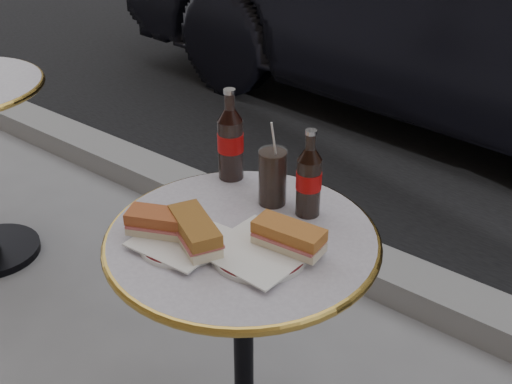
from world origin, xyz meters
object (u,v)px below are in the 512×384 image
Objects in this scene: plate_right at (260,253)px; cola_bottle_right at (309,173)px; cola_glass at (273,177)px; cola_bottle_left at (230,134)px; plate_left at (182,241)px; bistro_table at (244,355)px.

plate_right is 0.96× the size of cola_bottle_right.
cola_bottle_right is 0.10m from cola_glass.
cola_bottle_left is at bearing 174.52° from cola_bottle_right.
cola_glass is (-0.09, -0.01, -0.04)m from cola_bottle_right.
cola_bottle_right is (-0.02, 0.20, 0.10)m from plate_right.
plate_left is 0.89× the size of cola_bottle_right.
bistro_table is 3.03× the size of cola_bottle_left.
cola_bottle_right is at bearing -5.48° from cola_bottle_left.
cola_glass is at bearing 120.21° from plate_right.
cola_bottle_left reaches higher than bistro_table.
plate_left is (-0.08, -0.11, 0.37)m from bistro_table.
bistro_table is 0.40m from plate_left.
plate_left and plate_right have the same top height.
cola_bottle_left reaches higher than plate_right.
cola_bottle_left is 1.71× the size of cola_glass.
bistro_table is at bearing 154.91° from plate_right.
cola_bottle_left is at bearing 167.10° from cola_glass.
plate_right is 0.23m from cola_bottle_right.
bistro_table is 3.54× the size of plate_right.
cola_glass is (0.16, -0.04, -0.05)m from cola_bottle_left.
cola_glass reaches higher than bistro_table.
cola_bottle_right is 1.53× the size of cola_glass.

